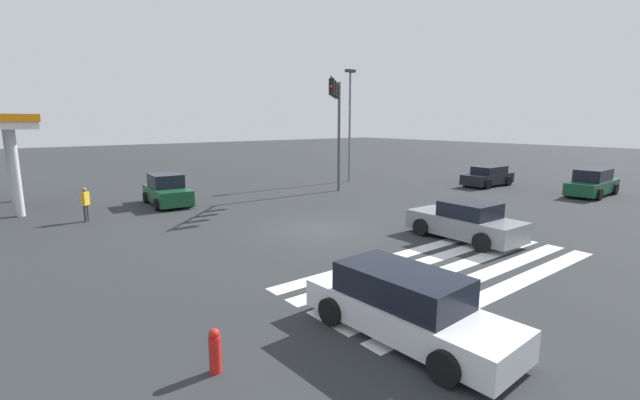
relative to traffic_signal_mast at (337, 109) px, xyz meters
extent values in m
plane|color=#2B2D30|center=(-5.99, -5.99, -5.32)|extent=(153.75, 153.75, 0.00)
cube|color=silver|center=(-5.99, -14.39, -5.32)|extent=(10.65, 0.60, 0.01)
cube|color=silver|center=(-5.99, -13.44, -5.32)|extent=(10.65, 0.60, 0.01)
cube|color=silver|center=(-5.99, -12.49, -5.32)|extent=(10.65, 0.60, 0.01)
cube|color=silver|center=(-5.99, -11.54, -5.32)|extent=(10.65, 0.60, 0.01)
cube|color=silver|center=(-5.99, -10.59, -5.32)|extent=(10.65, 0.60, 0.01)
cylinder|color=#47474C|center=(1.47, 1.47, -1.79)|extent=(0.18, 0.18, 7.07)
cylinder|color=#47474C|center=(-0.54, -0.54, 1.50)|extent=(4.11, 4.11, 0.12)
cube|color=black|center=(0.27, 0.27, 1.03)|extent=(0.40, 0.40, 0.84)
sphere|color=red|center=(0.15, 0.15, 1.03)|extent=(0.16, 0.16, 0.16)
cube|color=black|center=(-0.61, -0.61, 1.03)|extent=(0.40, 0.40, 0.84)
sphere|color=gold|center=(-0.72, -0.72, 1.03)|extent=(0.16, 0.16, 0.16)
cube|color=black|center=(-1.48, -1.48, 1.03)|extent=(0.40, 0.40, 0.84)
sphere|color=green|center=(-1.59, -1.59, 1.03)|extent=(0.16, 0.16, 0.16)
cube|color=black|center=(-2.35, -2.35, 1.03)|extent=(0.40, 0.40, 0.84)
sphere|color=red|center=(-2.46, -2.46, 1.03)|extent=(0.16, 0.16, 0.16)
cube|color=black|center=(11.21, -3.58, -4.79)|extent=(4.31, 1.74, 0.70)
cube|color=black|center=(11.39, -3.58, -4.17)|extent=(2.46, 1.55, 0.53)
cylinder|color=black|center=(9.87, -4.42, -4.98)|extent=(0.69, 0.23, 0.68)
cylinder|color=black|center=(9.90, -2.70, -4.98)|extent=(0.69, 0.23, 0.68)
cylinder|color=black|center=(12.53, -4.46, -4.98)|extent=(0.69, 0.23, 0.68)
cylinder|color=black|center=(12.55, -2.74, -4.98)|extent=(0.69, 0.23, 0.68)
cube|color=silver|center=(-10.33, -14.50, -4.83)|extent=(1.86, 4.86, 0.64)
cube|color=black|center=(-10.33, -14.33, -4.18)|extent=(1.61, 2.82, 0.66)
cylinder|color=black|center=(-9.41, -15.95, -5.00)|extent=(0.25, 0.65, 0.64)
cylinder|color=black|center=(-11.11, -16.02, -5.00)|extent=(0.25, 0.65, 0.64)
cylinder|color=black|center=(-9.54, -12.98, -5.00)|extent=(0.25, 0.65, 0.64)
cylinder|color=black|center=(-11.24, -13.06, -5.00)|extent=(0.25, 0.65, 0.64)
cube|color=#144728|center=(12.64, -9.84, -4.76)|extent=(4.96, 1.91, 0.74)
cube|color=black|center=(12.58, -9.84, -4.02)|extent=(2.65, 1.63, 0.74)
cylinder|color=black|center=(14.11, -8.91, -4.97)|extent=(0.71, 0.25, 0.70)
cylinder|color=black|center=(14.19, -10.62, -4.97)|extent=(0.71, 0.25, 0.70)
cylinder|color=black|center=(11.09, -9.05, -4.97)|extent=(0.71, 0.25, 0.70)
cylinder|color=black|center=(11.17, -10.77, -4.97)|extent=(0.71, 0.25, 0.70)
cube|color=#144728|center=(-9.24, 3.59, -4.76)|extent=(2.03, 4.23, 0.80)
cube|color=black|center=(-9.23, 3.78, -3.99)|extent=(1.70, 2.09, 0.73)
cylinder|color=black|center=(-8.45, 2.25, -5.02)|extent=(0.26, 0.63, 0.62)
cylinder|color=black|center=(-10.22, 2.38, -5.02)|extent=(0.26, 0.63, 0.62)
cylinder|color=black|center=(-8.26, 4.80, -5.02)|extent=(0.26, 0.63, 0.62)
cylinder|color=black|center=(-10.04, 4.93, -5.02)|extent=(0.26, 0.63, 0.62)
cube|color=gray|center=(-2.52, -10.75, -4.76)|extent=(1.92, 4.47, 0.76)
cube|color=black|center=(-2.53, -10.94, -4.09)|extent=(1.68, 1.98, 0.57)
cylinder|color=black|center=(-3.42, -9.35, -4.98)|extent=(0.24, 0.70, 0.70)
cylinder|color=black|center=(-1.56, -9.40, -4.98)|extent=(0.24, 0.70, 0.70)
cylinder|color=black|center=(-3.48, -12.10, -4.98)|extent=(0.24, 0.70, 0.70)
cylinder|color=black|center=(-1.63, -12.14, -4.98)|extent=(0.24, 0.70, 0.70)
cylinder|color=silver|center=(-15.91, 5.09, -3.22)|extent=(0.36, 0.36, 4.21)
cylinder|color=silver|center=(-15.91, 10.13, -3.22)|extent=(0.36, 0.36, 4.21)
cylinder|color=#38383D|center=(-13.54, 1.91, -4.94)|extent=(0.14, 0.14, 0.77)
cylinder|color=#38383D|center=(-13.65, 1.80, -4.94)|extent=(0.14, 0.14, 0.77)
cube|color=gold|center=(-13.59, 1.86, -4.25)|extent=(0.41, 0.41, 0.61)
sphere|color=#8C6647|center=(-13.59, 1.86, -3.84)|extent=(0.21, 0.21, 0.21)
cylinder|color=slate|center=(5.02, 4.36, -1.25)|extent=(0.16, 0.16, 8.16)
cube|color=#333338|center=(5.02, 4.36, 2.93)|extent=(0.80, 0.36, 0.20)
cylinder|color=red|center=(-14.11, -13.18, -4.97)|extent=(0.22, 0.22, 0.70)
sphere|color=red|center=(-14.11, -13.18, -4.56)|extent=(0.20, 0.20, 0.20)
camera|label=1|loc=(-17.05, -20.04, -0.75)|focal=24.00mm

